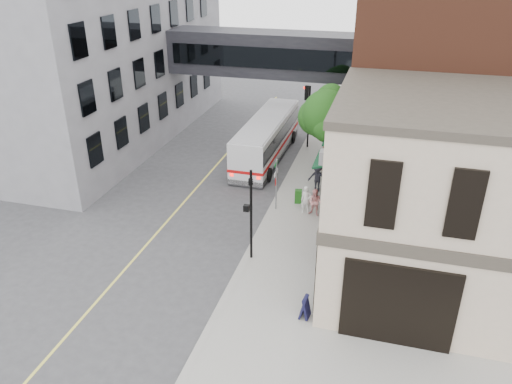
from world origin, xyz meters
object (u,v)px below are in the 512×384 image
Objects in this scene: newspaper_box at (298,196)px; sandwich_board at (305,307)px; pedestrian_a at (306,200)px; pedestrian_b at (315,203)px; bus at (267,137)px; pedestrian_c at (317,178)px.

sandwich_board is (2.14, -9.60, 0.07)m from newspaper_box.
pedestrian_a is 1.01× the size of pedestrian_b.
bus is 6.66× the size of pedestrian_a.
pedestrian_c reaches higher than newspaper_box.
newspaper_box is 9.83m from sandwich_board.
sandwich_board reaches higher than newspaper_box.
newspaper_box is at bearing -61.40° from bus.
newspaper_box is at bearing -99.01° from pedestrian_c.
bus is 6.73× the size of pedestrian_b.
pedestrian_b is at bearing 103.97° from sandwich_board.
bus is 7.40m from newspaper_box.
pedestrian_b reaches higher than newspaper_box.
pedestrian_b is at bearing -30.75° from pedestrian_a.
bus reaches higher than newspaper_box.
pedestrian_c is at bearing -47.59° from bus.
pedestrian_c is 1.85× the size of sandwich_board.
bus is 10.98× the size of sandwich_board.
sandwich_board is (1.52, -8.56, -0.31)m from pedestrian_a.
pedestrian_c is at bearing 104.13° from sandwich_board.
pedestrian_c is (4.28, -4.69, -0.54)m from bus.
pedestrian_a is at bearing -78.41° from pedestrian_c.
pedestrian_c reaches higher than sandwich_board.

